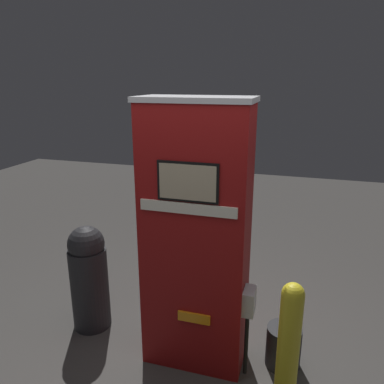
{
  "coord_description": "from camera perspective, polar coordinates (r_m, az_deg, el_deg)",
  "views": [
    {
      "loc": [
        0.76,
        -2.45,
        2.36
      ],
      "look_at": [
        0.0,
        0.1,
        1.55
      ],
      "focal_mm": 35.0,
      "sensor_mm": 36.0,
      "label": 1
    }
  ],
  "objects": [
    {
      "name": "safety_bollard",
      "position": [
        2.82,
        14.4,
        -22.71
      ],
      "size": [
        0.15,
        0.15,
        1.12
      ],
      "color": "yellow",
      "rests_on": "ground_plane"
    },
    {
      "name": "gas_pump",
      "position": [
        3.02,
        0.59,
        -7.28
      ],
      "size": [
        0.94,
        0.44,
        2.24
      ],
      "color": "maroon",
      "rests_on": "ground_plane"
    },
    {
      "name": "trash_bin",
      "position": [
        3.81,
        -15.43,
        -12.28
      ],
      "size": [
        0.36,
        0.36,
        1.05
      ],
      "color": "#232326",
      "rests_on": "ground_plane"
    },
    {
      "name": "squeegee_bucket",
      "position": [
        3.52,
        13.76,
        -21.84
      ],
      "size": [
        0.29,
        0.29,
        0.8
      ],
      "color": "#262628",
      "rests_on": "ground_plane"
    },
    {
      "name": "ground_plane",
      "position": [
        3.48,
        -0.53,
        -25.71
      ],
      "size": [
        14.0,
        14.0,
        0.0
      ],
      "primitive_type": "plane",
      "color": "#423F3D"
    }
  ]
}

